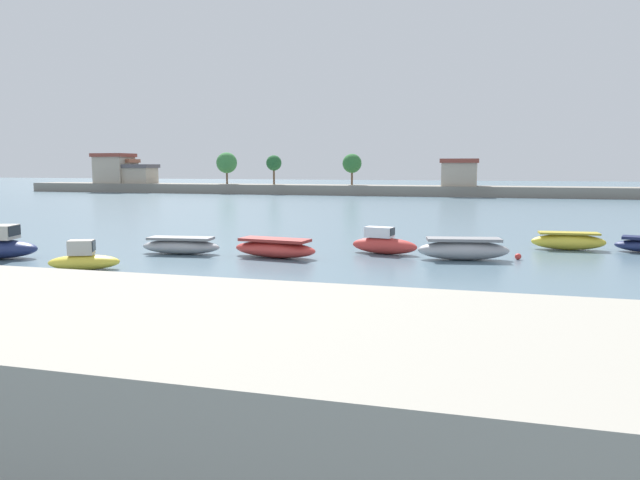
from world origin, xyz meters
The scene contains 9 objects.
moored_boat_2 centered at (2.35, 8.23, 0.50)m, with size 3.59×2.50×1.46m.
moored_boat_3 centered at (4.29, 14.34, 0.47)m, with size 4.77×2.00×0.98m.
moored_boat_4 centered at (9.96, 14.55, 0.50)m, with size 5.09×2.30×1.06m.
moored_boat_5 centered at (15.56, 17.52, 0.59)m, with size 4.10×1.96×1.55m.
moored_boat_6 centered at (20.09, 16.45, 0.57)m, with size 5.09×2.42×1.19m.
moored_boat_7 centered at (26.07, 22.19, 0.52)m, with size 4.37×1.56×1.07m.
mooring_buoy_0 centered at (22.96, 17.26, 0.17)m, with size 0.35×0.35×0.35m, color red.
mooring_buoy_1 centered at (23.47, 6.08, 0.21)m, with size 0.41×0.41×0.41m, color white.
distant_shoreline centered at (-9.88, 87.34, 2.04)m, with size 132.72×6.95×7.62m.
Camera 1 is at (21.18, -16.39, 5.04)m, focal length 33.52 mm.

